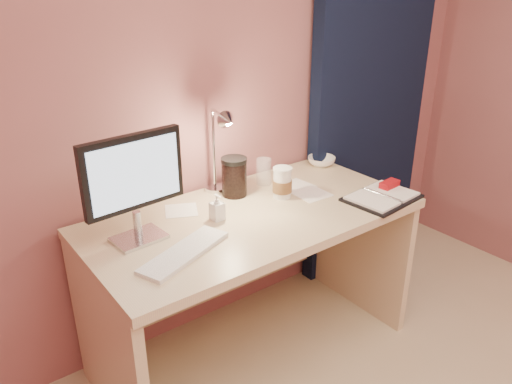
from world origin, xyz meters
TOP-DOWN VIEW (x-y plane):
  - room at (0.95, 1.69)m, footprint 3.50×3.50m
  - desk at (0.00, 1.45)m, footprint 1.40×0.70m
  - monitor at (-0.48, 1.46)m, footprint 0.39×0.15m
  - keyboard at (-0.39, 1.26)m, footprint 0.40×0.25m
  - planner at (0.55, 1.15)m, footprint 0.34×0.26m
  - paper_a at (0.34, 1.49)m, footprint 0.15×0.15m
  - paper_b at (0.33, 1.38)m, footprint 0.15×0.15m
  - paper_c at (-0.23, 1.58)m, footprint 0.18×0.18m
  - coffee_cup at (0.20, 1.43)m, footprint 0.09×0.09m
  - clear_cup at (0.23, 1.61)m, footprint 0.07×0.07m
  - bowl at (0.63, 1.62)m, footprint 0.17×0.17m
  - lotion_bottle at (-0.15, 1.42)m, footprint 0.05×0.05m
  - dark_jar at (0.05, 1.58)m, footprint 0.11×0.11m
  - desk_lamp at (0.02, 1.58)m, footprint 0.12×0.25m

SIDE VIEW (x-z plane):
  - desk at x=0.00m, z-range 0.14..0.87m
  - paper_c at x=-0.23m, z-range 0.73..0.73m
  - paper_a at x=0.34m, z-range 0.73..0.73m
  - paper_b at x=0.33m, z-range 0.73..0.73m
  - keyboard at x=-0.39m, z-range 0.73..0.75m
  - planner at x=0.55m, z-range 0.72..0.77m
  - bowl at x=0.63m, z-range 0.73..0.77m
  - lotion_bottle at x=-0.15m, z-range 0.73..0.84m
  - clear_cup at x=0.23m, z-range 0.73..0.85m
  - coffee_cup at x=0.20m, z-range 0.73..0.87m
  - dark_jar at x=0.05m, z-range 0.73..0.89m
  - monitor at x=-0.48m, z-range 0.77..1.18m
  - desk_lamp at x=0.02m, z-range 0.78..1.19m
  - room at x=0.95m, z-range -0.61..2.89m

